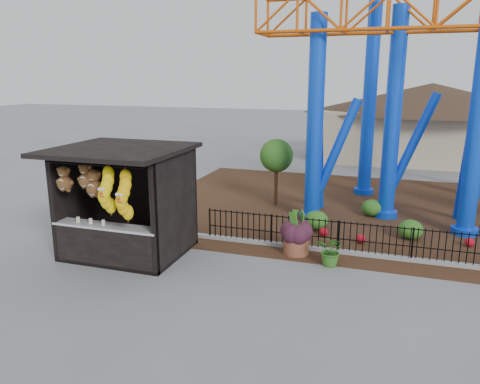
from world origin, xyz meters
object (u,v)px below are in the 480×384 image
(prize_booth, at_px, (122,204))
(roller_coaster, at_px, (434,33))
(potted_plant, at_px, (332,251))
(terracotta_planter, at_px, (296,245))

(prize_booth, relative_size, roller_coaster, 0.32)
(prize_booth, distance_m, potted_plant, 5.93)
(roller_coaster, bearing_deg, terracotta_planter, -121.60)
(prize_booth, xyz_separation_m, roller_coaster, (8.11, 7.31, 4.92))
(terracotta_planter, distance_m, potted_plant, 1.23)
(prize_booth, relative_size, potted_plant, 4.05)
(roller_coaster, bearing_deg, prize_booth, -137.95)
(roller_coaster, xyz_separation_m, terracotta_planter, (-3.47, -5.64, -6.16))
(roller_coaster, distance_m, potted_plant, 8.95)
(terracotta_planter, bearing_deg, roller_coaster, 58.40)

